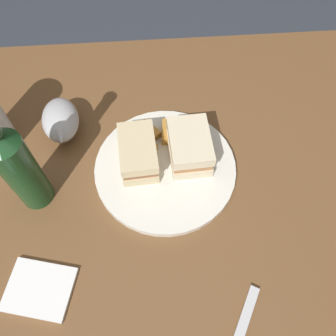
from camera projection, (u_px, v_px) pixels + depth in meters
ground_plane at (169, 270)px, 1.34m from camera, size 6.00×6.00×0.00m
dining_table at (170, 239)px, 1.03m from camera, size 1.03×0.82×0.73m
plate at (165, 168)px, 0.71m from camera, size 0.28×0.28×0.01m
sandwich_half_left at (190, 147)px, 0.69m from camera, size 0.08×0.11×0.06m
sandwich_half_right at (138, 153)px, 0.69m from camera, size 0.08×0.12×0.06m
potato_wedge_front at (149, 130)px, 0.74m from camera, size 0.05×0.05×0.02m
potato_wedge_middle at (144, 146)px, 0.72m from camera, size 0.06×0.05×0.02m
potato_wedge_back at (166, 132)px, 0.74m from camera, size 0.03×0.05×0.02m
potato_wedge_left_edge at (176, 136)px, 0.74m from camera, size 0.04×0.05×0.01m
gravy_boat at (61, 120)px, 0.73m from camera, size 0.09×0.13×0.07m
cider_bottle at (17, 166)px, 0.60m from camera, size 0.06×0.06×0.29m
napkin at (39, 289)px, 0.60m from camera, size 0.13×0.11×0.01m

